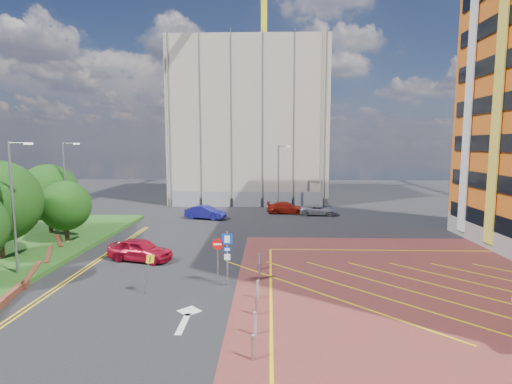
{
  "coord_description": "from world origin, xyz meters",
  "views": [
    {
      "loc": [
        2.89,
        -21.16,
        8.11
      ],
      "look_at": [
        2.06,
        3.53,
        5.15
      ],
      "focal_mm": 28.0,
      "sensor_mm": 36.0,
      "label": 1
    }
  ],
  "objects_px": {
    "lamp_left_far": "(66,185)",
    "car_red_back": "(287,208)",
    "lamp_left_near": "(14,202)",
    "sign_cluster": "(224,253)",
    "car_red_left": "(140,250)",
    "car_silver_back": "(318,210)",
    "lamp_back": "(279,175)",
    "tree_d": "(49,193)",
    "warning_sign": "(148,269)",
    "car_blue_back": "(205,212)",
    "tree_c": "(65,206)"
  },
  "relations": [
    {
      "from": "lamp_left_near",
      "to": "car_red_left",
      "type": "distance_m",
      "value": 8.3
    },
    {
      "from": "tree_c",
      "to": "car_red_back",
      "type": "bearing_deg",
      "value": 39.68
    },
    {
      "from": "tree_d",
      "to": "warning_sign",
      "type": "height_order",
      "value": "tree_d"
    },
    {
      "from": "lamp_back",
      "to": "car_red_left",
      "type": "relative_size",
      "value": 1.76
    },
    {
      "from": "car_blue_back",
      "to": "lamp_left_far",
      "type": "bearing_deg",
      "value": 149.42
    },
    {
      "from": "lamp_left_near",
      "to": "lamp_back",
      "type": "height_order",
      "value": "lamp_left_near"
    },
    {
      "from": "sign_cluster",
      "to": "lamp_back",
      "type": "bearing_deg",
      "value": 82.03
    },
    {
      "from": "lamp_left_near",
      "to": "car_red_left",
      "type": "xyz_separation_m",
      "value": [
        6.3,
        3.75,
        -3.88
      ]
    },
    {
      "from": "tree_c",
      "to": "warning_sign",
      "type": "bearing_deg",
      "value": -46.91
    },
    {
      "from": "lamp_left_near",
      "to": "lamp_left_far",
      "type": "distance_m",
      "value": 10.2
    },
    {
      "from": "lamp_left_near",
      "to": "car_blue_back",
      "type": "height_order",
      "value": "lamp_left_near"
    },
    {
      "from": "lamp_left_far",
      "to": "car_red_back",
      "type": "height_order",
      "value": "lamp_left_far"
    },
    {
      "from": "sign_cluster",
      "to": "car_silver_back",
      "type": "bearing_deg",
      "value": 70.55
    },
    {
      "from": "lamp_back",
      "to": "lamp_left_near",
      "type": "bearing_deg",
      "value": -122.4
    },
    {
      "from": "tree_c",
      "to": "lamp_left_far",
      "type": "height_order",
      "value": "lamp_left_far"
    },
    {
      "from": "lamp_left_far",
      "to": "car_blue_back",
      "type": "relative_size",
      "value": 1.81
    },
    {
      "from": "tree_d",
      "to": "car_blue_back",
      "type": "xyz_separation_m",
      "value": [
        12.43,
        8.53,
        -3.14
      ]
    },
    {
      "from": "tree_d",
      "to": "car_blue_back",
      "type": "height_order",
      "value": "tree_d"
    },
    {
      "from": "tree_c",
      "to": "lamp_left_far",
      "type": "bearing_deg",
      "value": 114.71
    },
    {
      "from": "sign_cluster",
      "to": "warning_sign",
      "type": "relative_size",
      "value": 1.42
    },
    {
      "from": "lamp_left_near",
      "to": "sign_cluster",
      "type": "relative_size",
      "value": 2.5
    },
    {
      "from": "tree_d",
      "to": "sign_cluster",
      "type": "xyz_separation_m",
      "value": [
        16.8,
        -12.02,
        -1.92
      ]
    },
    {
      "from": "tree_c",
      "to": "car_silver_back",
      "type": "distance_m",
      "value": 26.38
    },
    {
      "from": "warning_sign",
      "to": "lamp_left_near",
      "type": "bearing_deg",
      "value": 163.74
    },
    {
      "from": "lamp_left_far",
      "to": "car_red_back",
      "type": "relative_size",
      "value": 1.71
    },
    {
      "from": "car_blue_back",
      "to": "car_red_back",
      "type": "bearing_deg",
      "value": -50.42
    },
    {
      "from": "lamp_left_near",
      "to": "car_silver_back",
      "type": "xyz_separation_m",
      "value": [
        20.95,
        22.28,
        -4.06
      ]
    },
    {
      "from": "car_red_left",
      "to": "lamp_back",
      "type": "bearing_deg",
      "value": -9.63
    },
    {
      "from": "lamp_left_near",
      "to": "car_blue_back",
      "type": "distance_m",
      "value": 21.6
    },
    {
      "from": "sign_cluster",
      "to": "car_red_back",
      "type": "distance_m",
      "value": 24.8
    },
    {
      "from": "warning_sign",
      "to": "car_silver_back",
      "type": "bearing_deg",
      "value": 63.96
    },
    {
      "from": "warning_sign",
      "to": "car_red_left",
      "type": "distance_m",
      "value": 6.83
    },
    {
      "from": "lamp_left_far",
      "to": "sign_cluster",
      "type": "bearing_deg",
      "value": -36.82
    },
    {
      "from": "lamp_left_near",
      "to": "lamp_left_far",
      "type": "bearing_deg",
      "value": 101.31
    },
    {
      "from": "car_silver_back",
      "to": "tree_d",
      "type": "bearing_deg",
      "value": 117.92
    },
    {
      "from": "warning_sign",
      "to": "car_blue_back",
      "type": "xyz_separation_m",
      "value": [
        -0.45,
        22.09,
        -0.7
      ]
    },
    {
      "from": "lamp_left_near",
      "to": "car_silver_back",
      "type": "height_order",
      "value": "lamp_left_near"
    },
    {
      "from": "car_red_back",
      "to": "tree_d",
      "type": "bearing_deg",
      "value": 123.03
    },
    {
      "from": "lamp_left_near",
      "to": "sign_cluster",
      "type": "distance_m",
      "value": 13.04
    },
    {
      "from": "lamp_left_near",
      "to": "lamp_left_far",
      "type": "height_order",
      "value": "same"
    },
    {
      "from": "warning_sign",
      "to": "sign_cluster",
      "type": "bearing_deg",
      "value": 21.65
    },
    {
      "from": "tree_c",
      "to": "car_silver_back",
      "type": "height_order",
      "value": "tree_c"
    },
    {
      "from": "tree_d",
      "to": "lamp_left_near",
      "type": "height_order",
      "value": "lamp_left_near"
    },
    {
      "from": "lamp_left_far",
      "to": "lamp_back",
      "type": "height_order",
      "value": "lamp_left_far"
    },
    {
      "from": "tree_c",
      "to": "car_red_left",
      "type": "bearing_deg",
      "value": -29.91
    },
    {
      "from": "car_red_left",
      "to": "car_blue_back",
      "type": "height_order",
      "value": "car_red_left"
    },
    {
      "from": "tree_c",
      "to": "car_red_back",
      "type": "xyz_separation_m",
      "value": [
        18.45,
        15.31,
        -2.51
      ]
    },
    {
      "from": "lamp_left_near",
      "to": "car_silver_back",
      "type": "distance_m",
      "value": 30.85
    },
    {
      "from": "sign_cluster",
      "to": "car_blue_back",
      "type": "relative_size",
      "value": 0.73
    },
    {
      "from": "warning_sign",
      "to": "car_red_back",
      "type": "bearing_deg",
      "value": 71.68
    }
  ]
}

